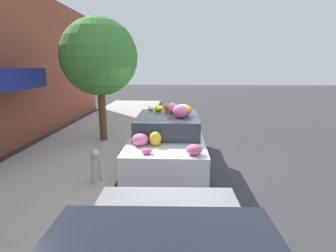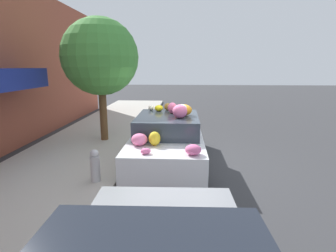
{
  "view_description": "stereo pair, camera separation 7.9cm",
  "coord_description": "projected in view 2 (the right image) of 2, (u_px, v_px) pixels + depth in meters",
  "views": [
    {
      "loc": [
        -6.44,
        -0.21,
        2.51
      ],
      "look_at": [
        0.0,
        0.07,
        1.03
      ],
      "focal_mm": 28.0,
      "sensor_mm": 36.0,
      "label": 1
    },
    {
      "loc": [
        -6.44,
        -0.28,
        2.51
      ],
      "look_at": [
        0.0,
        0.07,
        1.03
      ],
      "focal_mm": 28.0,
      "sensor_mm": 36.0,
      "label": 2
    }
  ],
  "objects": [
    {
      "name": "art_car",
      "position": [
        168.0,
        138.0,
        6.64
      ],
      "size": [
        4.12,
        1.71,
        1.65
      ],
      "rotation": [
        0.0,
        0.0,
        -0.0
      ],
      "color": "silver",
      "rests_on": "ground"
    },
    {
      "name": "fire_hydrant",
      "position": [
        95.0,
        166.0,
        5.5
      ],
      "size": [
        0.2,
        0.2,
        0.7
      ],
      "color": "#B2B2B7",
      "rests_on": "sidewalk_curb"
    },
    {
      "name": "sidewalk_curb",
      "position": [
        69.0,
        160.0,
        6.97
      ],
      "size": [
        24.0,
        3.2,
        0.12
      ],
      "color": "#B2ADA3",
      "rests_on": "ground"
    },
    {
      "name": "street_tree",
      "position": [
        100.0,
        57.0,
        8.16
      ],
      "size": [
        2.39,
        2.39,
        3.87
      ],
      "color": "brown",
      "rests_on": "sidewalk_curb"
    },
    {
      "name": "ground_plane",
      "position": [
        171.0,
        164.0,
        6.84
      ],
      "size": [
        60.0,
        60.0,
        0.0
      ],
      "primitive_type": "plane",
      "color": "#38383A"
    }
  ]
}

